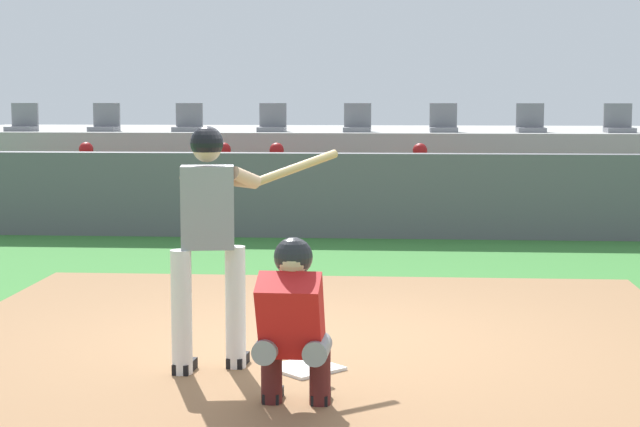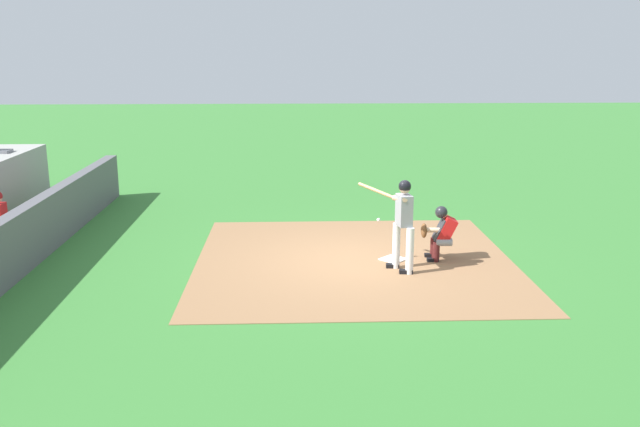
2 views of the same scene
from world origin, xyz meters
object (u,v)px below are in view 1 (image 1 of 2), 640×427
dugout_player_0 (85,183)px  stadium_seat_0 (23,123)px  stadium_seat_1 (105,123)px  stadium_seat_2 (188,123)px  batter_at_plate (212,232)px  stadium_seat_5 (443,124)px  home_plate (305,368)px  stadium_seat_3 (272,124)px  dugout_player_3 (420,185)px  dugout_player_2 (276,185)px  dugout_player_1 (223,184)px  stadium_seat_7 (619,124)px  stadium_seat_4 (357,124)px  catcher_crouched (292,317)px  stadium_seat_6 (531,124)px

dugout_player_0 → stadium_seat_0: stadium_seat_0 is taller
stadium_seat_1 → stadium_seat_2: size_ratio=1.00×
batter_at_plate → stadium_seat_5: bearing=78.3°
home_plate → stadium_seat_0: bearing=119.6°
home_plate → stadium_seat_3: bearing=98.1°
stadium_seat_2 → stadium_seat_1: bearing=180.0°
batter_at_plate → dugout_player_3: 8.38m
dugout_player_0 → stadium_seat_5: bearing=20.2°
dugout_player_2 → stadium_seat_1: stadium_seat_1 is taller
dugout_player_1 → stadium_seat_7: stadium_seat_7 is taller
batter_at_plate → stadium_seat_1: 10.88m
batter_at_plate → stadium_seat_4: size_ratio=3.76×
batter_at_plate → stadium_seat_4: stadium_seat_4 is taller
dugout_player_3 → stadium_seat_1: (-5.35, 2.03, 0.86)m
dugout_player_3 → stadium_seat_4: stadium_seat_4 is taller
home_plate → stadium_seat_5: bearing=81.9°
batter_at_plate → dugout_player_2: (-0.48, 8.20, -0.36)m
dugout_player_1 → stadium_seat_1: bearing=139.4°
catcher_crouched → stadium_seat_1: size_ratio=3.43×
home_plate → dugout_player_0: (-4.10, 8.14, 0.65)m
stadium_seat_0 → stadium_seat_6: bearing=0.0°
home_plate → stadium_seat_1: bearing=113.1°
dugout_player_1 → stadium_seat_3: (0.52, 2.03, 0.86)m
home_plate → stadium_seat_7: (4.33, 10.18, 1.51)m
stadium_seat_0 → stadium_seat_4: same height
home_plate → stadium_seat_4: 10.29m
stadium_seat_3 → dugout_player_2: bearing=-81.8°
dugout_player_0 → stadium_seat_0: bearing=129.5°
stadium_seat_3 → stadium_seat_7: (5.78, 0.00, 0.00)m
stadium_seat_2 → stadium_seat_3: same height
stadium_seat_6 → home_plate: bearing=-105.8°
stadium_seat_1 → stadium_seat_6: (7.22, 0.00, 0.00)m
stadium_seat_0 → stadium_seat_6: 8.67m
stadium_seat_7 → stadium_seat_3: bearing=180.0°
batter_at_plate → stadium_seat_2: 10.48m
home_plate → dugout_player_1: (-1.96, 8.14, 0.65)m
stadium_seat_0 → stadium_seat_2: same height
stadium_seat_0 → stadium_seat_3: size_ratio=1.00×
stadium_seat_2 → stadium_seat_5: bearing=0.0°
home_plate → stadium_seat_6: (2.89, 10.18, 1.51)m
stadium_seat_0 → stadium_seat_7: bearing=0.0°
home_plate → stadium_seat_1: size_ratio=0.92×
stadium_seat_1 → stadium_seat_7: bearing=0.0°
dugout_player_3 → stadium_seat_4: 2.43m
stadium_seat_4 → stadium_seat_7: (4.33, 0.00, 0.00)m
home_plate → stadium_seat_3: 10.39m
home_plate → stadium_seat_2: size_ratio=0.92×
batter_at_plate → stadium_seat_1: bearing=109.7°
stadium_seat_2 → stadium_seat_4: same height
catcher_crouched → dugout_player_3: dugout_player_3 is taller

